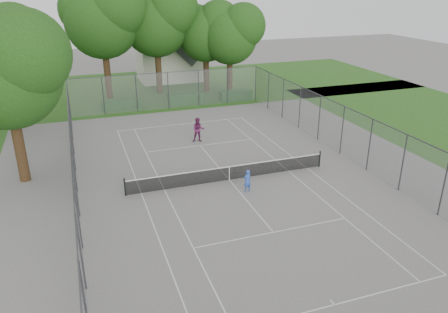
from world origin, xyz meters
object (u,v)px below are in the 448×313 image
object	(u,v)px
girl_player	(247,181)
woman_player	(198,130)
house	(170,48)
tennis_net	(229,173)

from	to	relation	value
girl_player	woman_player	world-z (taller)	woman_player
house	girl_player	world-z (taller)	house
house	girl_player	distance (m)	31.80
tennis_net	house	bearing A→B (deg)	83.98
house	woman_player	world-z (taller)	house
house	woman_player	distance (m)	22.84
woman_player	house	bearing A→B (deg)	94.20
house	woman_player	size ratio (longest dim) A/B	5.00
girl_player	woman_player	distance (m)	9.09
house	girl_player	size ratio (longest dim) A/B	6.83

